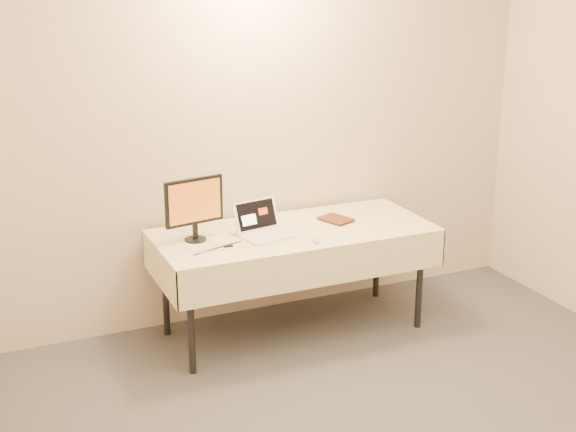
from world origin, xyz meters
name	(u,v)px	position (x,y,z in m)	size (l,w,h in m)	color
back_wall	(267,127)	(0.00, 2.50, 1.35)	(4.00, 0.10, 2.70)	beige
table	(294,239)	(0.00, 2.05, 0.68)	(1.86, 0.81, 0.74)	black
laptop	(263,227)	(-0.23, 2.03, 0.79)	(0.37, 0.35, 0.22)	white
monitor	(194,204)	(-0.66, 2.11, 0.98)	(0.40, 0.16, 0.41)	black
book	(328,208)	(0.27, 2.07, 0.85)	(0.16, 0.02, 0.22)	#93411A
alarm_clock	(264,215)	(-0.09, 2.36, 0.76)	(0.11, 0.08, 0.04)	black
clicker	(316,240)	(0.03, 1.77, 0.75)	(0.04, 0.09, 0.02)	#BDBDC0
paper_form	(336,221)	(0.34, 2.10, 0.74)	(0.11, 0.27, 0.00)	#BAEABC
usb_dongle	(228,246)	(-0.51, 1.90, 0.74)	(0.06, 0.02, 0.01)	black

